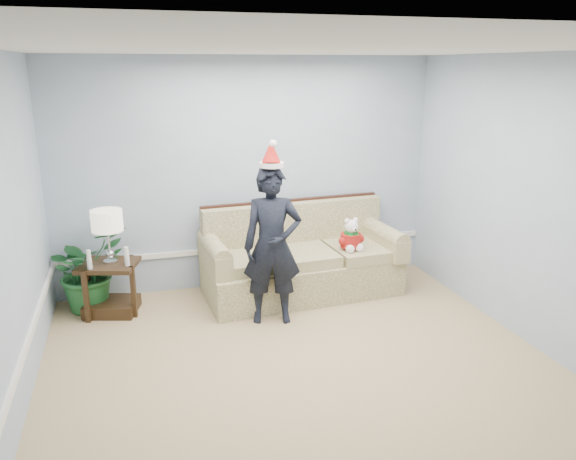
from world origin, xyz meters
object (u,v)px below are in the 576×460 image
Objects in this scene: sofa at (300,262)px; teddy_bear at (351,238)px; table_lamp at (107,223)px; man at (272,246)px; side_table at (111,293)px; houseplant at (87,270)px.

sofa reaches higher than teddy_bear.
teddy_bear is at bearing -5.16° from table_lamp.
man is 1.13m from teddy_bear.
side_table is 1.86m from man.
sofa is at bearing 0.17° from table_lamp.
sofa is 5.92× the size of teddy_bear.
man reaches higher than sofa.
man is (1.61, -0.66, -0.19)m from table_lamp.
teddy_bear is at bearing -28.66° from sofa.
man is at bearing -22.08° from side_table.
table_lamp reaches higher than teddy_bear.
side_table is 0.79m from table_lamp.
side_table is (-2.14, -0.00, -0.15)m from sofa.
man reaches higher than teddy_bear.
table_lamp is 2.67m from teddy_bear.
table_lamp is at bearing 168.20° from teddy_bear.
teddy_bear is (0.53, -0.24, 0.32)m from sofa.
side_table is 0.37m from houseplant.
man is at bearing -22.28° from table_lamp.
man reaches higher than table_lamp.
table_lamp is 0.64m from houseplant.
houseplant is 0.55× the size of man.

